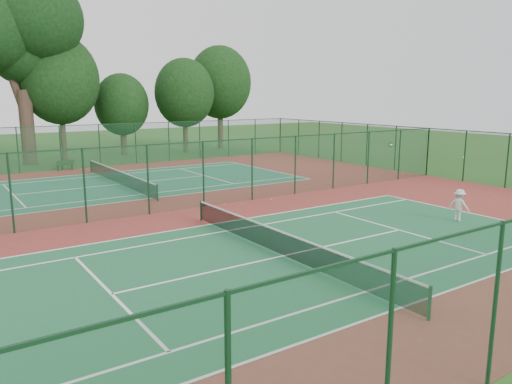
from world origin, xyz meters
TOP-DOWN VIEW (x-y plane):
  - ground at (0.00, 0.00)m, footprint 120.00×120.00m
  - red_pad at (0.00, 0.00)m, footprint 40.00×36.00m
  - court_near at (0.00, -9.00)m, footprint 23.77×10.97m
  - court_far at (0.00, 9.00)m, footprint 23.77×10.97m
  - fence_north at (0.00, 18.00)m, footprint 40.00×0.09m
  - fence_east at (20.00, 0.00)m, footprint 0.09×36.00m
  - fence_divider at (0.00, 0.00)m, footprint 40.00×0.09m
  - tennis_net_near at (0.00, -9.00)m, footprint 0.10×12.90m
  - tennis_net_far at (0.00, 9.00)m, footprint 0.10×12.90m
  - player_near at (10.02, -9.44)m, footprint 0.75×1.07m
  - bench at (-1.43, 17.39)m, footprint 1.33×0.39m
  - stray_ball_a at (5.50, -0.61)m, footprint 0.07×0.07m
  - stray_ball_b at (3.36, -0.83)m, footprint 0.07×0.07m
  - stray_ball_c at (2.62, -0.26)m, footprint 0.06×0.06m
  - big_tree at (-2.94, 22.80)m, footprint 10.10×7.39m
  - evergreen_row at (0.50, 24.25)m, footprint 39.00×5.00m

SIDE VIEW (x-z plane):
  - ground at x=0.00m, z-range 0.00..0.00m
  - evergreen_row at x=0.50m, z-range -6.00..6.00m
  - red_pad at x=0.00m, z-range 0.00..0.01m
  - court_near at x=0.00m, z-range 0.01..0.02m
  - court_far at x=0.00m, z-range 0.01..0.02m
  - stray_ball_c at x=2.62m, z-range 0.01..0.07m
  - stray_ball_a at x=5.50m, z-range 0.01..0.08m
  - stray_ball_b at x=3.36m, z-range 0.01..0.08m
  - bench at x=-1.43m, z-range 0.02..0.85m
  - tennis_net_near at x=0.00m, z-range 0.06..1.03m
  - tennis_net_far at x=0.00m, z-range 0.06..1.03m
  - player_near at x=10.02m, z-range 0.02..1.53m
  - fence_east at x=20.00m, z-range 0.01..3.51m
  - fence_north at x=0.00m, z-range 0.01..3.51m
  - fence_divider at x=0.00m, z-range 0.01..3.51m
  - big_tree at x=-2.94m, z-range 3.23..18.74m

